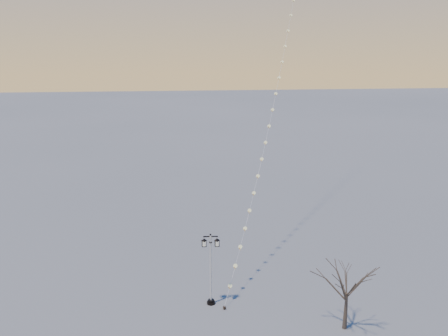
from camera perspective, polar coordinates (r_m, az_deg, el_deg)
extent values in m
plane|color=slate|center=(26.75, 2.14, -19.09)|extent=(300.00, 300.00, 0.00)
cylinder|color=black|center=(28.89, -1.60, -16.16)|extent=(0.50, 0.50, 0.14)
cylinder|color=black|center=(28.82, -1.60, -15.93)|extent=(0.36, 0.36, 0.12)
cylinder|color=beige|center=(27.80, -1.64, -12.11)|extent=(0.12, 0.12, 4.18)
cylinder|color=black|center=(27.13, -1.66, -9.08)|extent=(0.18, 0.18, 0.05)
cube|color=black|center=(26.99, -1.67, -8.39)|extent=(0.85, 0.12, 0.05)
sphere|color=black|center=(26.95, -1.67, -8.18)|extent=(0.12, 0.12, 0.12)
pyramid|color=black|center=(27.04, -2.46, -8.66)|extent=(0.39, 0.39, 0.12)
cube|color=beige|center=(27.15, -2.46, -9.19)|extent=(0.23, 0.23, 0.30)
cube|color=black|center=(27.22, -2.45, -9.52)|extent=(0.27, 0.27, 0.04)
pyramid|color=black|center=(27.04, -0.86, -8.64)|extent=(0.39, 0.39, 0.12)
cube|color=beige|center=(27.15, -0.86, -9.17)|extent=(0.23, 0.23, 0.30)
cube|color=black|center=(27.22, -0.86, -9.50)|extent=(0.27, 0.27, 0.04)
cone|color=#3E3227|center=(27.02, 14.68, -16.59)|extent=(0.25, 0.25, 2.11)
cylinder|color=black|center=(28.36, 0.06, -16.75)|extent=(0.17, 0.17, 0.17)
cylinder|color=black|center=(28.35, 0.06, -16.72)|extent=(0.03, 0.03, 0.21)
cone|color=#F4A032|center=(38.15, 6.87, 14.53)|extent=(0.07, 0.07, 0.24)
cylinder|color=white|center=(28.14, 0.06, -16.01)|extent=(0.01, 0.01, 0.69)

